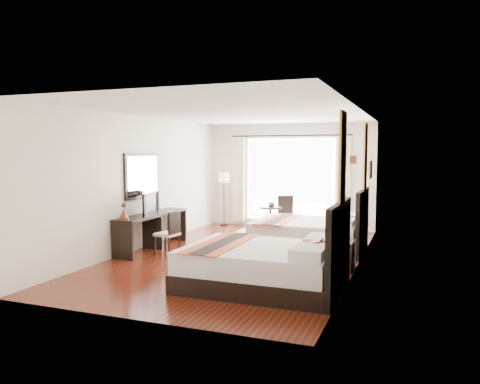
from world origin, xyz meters
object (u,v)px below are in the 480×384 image
(bed_near, at_px, (267,265))
(side_table, at_px, (270,220))
(table_lamp, at_px, (341,227))
(television, at_px, (147,204))
(console_desk, at_px, (152,231))
(desk_chair, at_px, (168,241))
(window_chair, at_px, (286,221))
(fruit_bowl, at_px, (272,206))
(floor_lamp, at_px, (224,181))
(vase, at_px, (341,239))
(nightstand, at_px, (341,255))
(bed_far, at_px, (312,233))

(bed_near, distance_m, side_table, 4.77)
(table_lamp, height_order, television, television)
(console_desk, xyz_separation_m, desk_chair, (0.56, -0.33, -0.11))
(window_chair, bearing_deg, side_table, -70.23)
(fruit_bowl, bearing_deg, side_table, -134.77)
(bed_near, bearing_deg, floor_lamp, 119.10)
(vase, distance_m, floor_lamp, 5.52)
(nightstand, height_order, console_desk, console_desk)
(side_table, height_order, fruit_bowl, fruit_bowl)
(floor_lamp, height_order, fruit_bowl, floor_lamp)
(nightstand, height_order, floor_lamp, floor_lamp)
(table_lamp, distance_m, side_table, 3.78)
(bed_near, xyz_separation_m, bed_far, (0.04, 3.00, -0.01))
(side_table, bearing_deg, floor_lamp, 156.81)
(desk_chair, height_order, fruit_bowl, desk_chair)
(table_lamp, height_order, console_desk, table_lamp)
(bed_far, distance_m, desk_chair, 3.01)
(side_table, bearing_deg, bed_far, -48.30)
(television, bearing_deg, bed_near, -126.52)
(table_lamp, distance_m, fruit_bowl, 3.76)
(desk_chair, distance_m, fruit_bowl, 3.38)
(vase, distance_m, console_desk, 4.05)
(floor_lamp, bearing_deg, window_chair, -11.03)
(console_desk, bearing_deg, vase, -7.04)
(floor_lamp, xyz_separation_m, fruit_bowl, (1.58, -0.64, -0.54))
(television, height_order, side_table, television)
(floor_lamp, height_order, window_chair, floor_lamp)
(side_table, distance_m, window_chair, 0.45)
(console_desk, distance_m, side_table, 3.28)
(bed_far, xyz_separation_m, table_lamp, (0.83, -1.45, 0.40))
(table_lamp, bearing_deg, desk_chair, -178.75)
(fruit_bowl, bearing_deg, nightstand, -54.66)
(vase, bearing_deg, window_chair, 118.49)
(table_lamp, height_order, floor_lamp, floor_lamp)
(bed_near, distance_m, floor_lamp, 6.06)
(desk_chair, xyz_separation_m, side_table, (1.19, 3.10, 0.07))
(vase, distance_m, desk_chair, 3.47)
(table_lamp, distance_m, window_chair, 3.85)
(bed_near, distance_m, bed_far, 3.00)
(bed_far, relative_size, fruit_bowl, 11.54)
(nightstand, bearing_deg, bed_far, 118.79)
(bed_far, xyz_separation_m, vase, (0.87, -1.69, 0.23))
(console_desk, bearing_deg, table_lamp, -3.70)
(bed_near, xyz_separation_m, table_lamp, (0.87, 1.55, 0.39))
(table_lamp, bearing_deg, window_chair, 119.68)
(console_desk, xyz_separation_m, side_table, (1.76, 2.77, -0.04))
(bed_near, bearing_deg, nightstand, 58.58)
(side_table, distance_m, fruit_bowl, 0.36)
(bed_near, relative_size, side_table, 3.55)
(table_lamp, relative_size, console_desk, 0.15)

